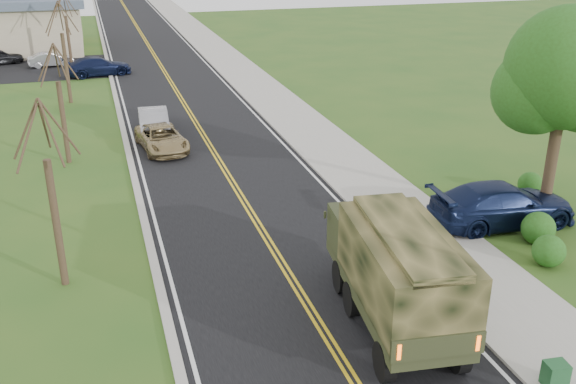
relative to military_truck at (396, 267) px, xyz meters
name	(u,v)px	position (x,y,z in m)	size (l,w,h in m)	color
road	(168,77)	(-1.99, 35.16, -1.88)	(8.00, 120.00, 0.01)	black
curb_right	(221,73)	(2.16, 35.16, -1.82)	(0.30, 120.00, 0.12)	#9E998E
sidewalk_right	(243,72)	(3.91, 35.16, -1.83)	(3.20, 120.00, 0.10)	#9E998E
curb_left	(112,80)	(-6.14, 35.16, -1.83)	(0.30, 120.00, 0.10)	#9E998E
leafy_tree	(565,78)	(9.01, 5.17, 3.61)	(4.83, 4.50, 8.10)	#38281C
bare_tree_a	(54,209)	(-8.99, 5.16, 0.74)	(1.93, 2.26, 6.08)	#38281C
bare_tree_b	(62,113)	(-8.99, 17.16, 0.59)	(1.83, 2.14, 5.73)	#38281C
bare_tree_c	(65,60)	(-8.99, 29.16, 0.89)	(2.04, 2.39, 6.42)	#38281C
bare_tree_d	(68,35)	(-8.99, 41.16, 0.67)	(1.88, 2.20, 5.91)	#38281C
military_truck	(396,267)	(0.00, 0.00, 0.00)	(3.04, 6.81, 3.29)	black
suv_champagne	(162,138)	(-4.42, 17.74, -1.27)	(2.04, 4.43, 1.23)	#998456
sedan_silver	(154,123)	(-4.55, 20.26, -1.16)	(1.53, 4.39, 1.45)	#9E9DA1
pickup_navy	(503,204)	(6.91, 4.95, -1.06)	(2.31, 5.67, 1.65)	#0F1837
utility_box_far	(555,374)	(2.61, -3.67, -1.46)	(0.55, 0.45, 0.65)	#1B4D27
lot_car_silver	(51,59)	(-10.61, 41.92, -1.30)	(1.23, 3.54, 1.17)	#B9BABF
lot_car_navy	(98,66)	(-6.99, 37.16, -1.17)	(2.01, 4.95, 1.44)	black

